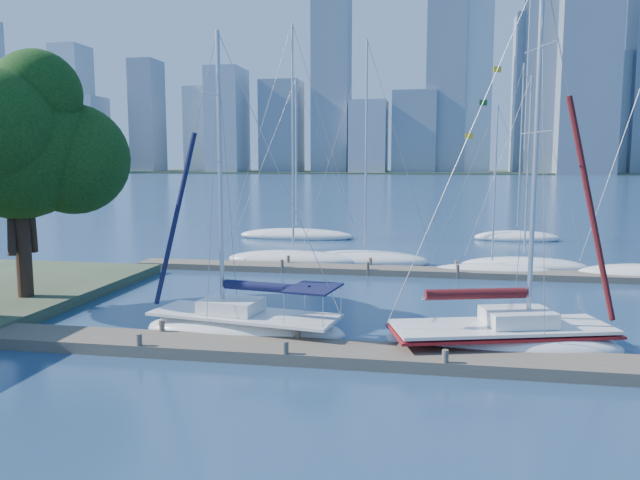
# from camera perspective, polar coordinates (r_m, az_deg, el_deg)

# --- Properties ---
(ground) EXTENTS (700.00, 700.00, 0.00)m
(ground) POSITION_cam_1_polar(r_m,az_deg,el_deg) (21.19, -2.60, -10.64)
(ground) COLOR #172F4C
(ground) RESTS_ON ground
(near_dock) EXTENTS (26.00, 2.00, 0.40)m
(near_dock) POSITION_cam_1_polar(r_m,az_deg,el_deg) (21.12, -2.60, -10.13)
(near_dock) COLOR brown
(near_dock) RESTS_ON ground
(far_dock) EXTENTS (30.00, 1.80, 0.36)m
(far_dock) POSITION_cam_1_polar(r_m,az_deg,el_deg) (36.30, 6.07, -2.80)
(far_dock) COLOR brown
(far_dock) RESTS_ON ground
(far_shore) EXTENTS (800.00, 100.00, 1.50)m
(far_shore) POSITION_cam_1_polar(r_m,az_deg,el_deg) (339.75, 9.41, 6.12)
(far_shore) COLOR #38472D
(far_shore) RESTS_ON ground
(tree) EXTENTS (8.70, 7.91, 11.12)m
(tree) POSITION_cam_1_polar(r_m,az_deg,el_deg) (30.19, -25.94, 8.20)
(tree) COLOR black
(tree) RESTS_ON ground
(sailboat_navy) EXTENTS (7.91, 3.71, 11.63)m
(sailboat_navy) POSITION_cam_1_polar(r_m,az_deg,el_deg) (23.38, -6.95, -6.56)
(sailboat_navy) COLOR white
(sailboat_navy) RESTS_ON ground
(sailboat_maroon) EXTENTS (8.37, 4.69, 13.33)m
(sailboat_maroon) POSITION_cam_1_polar(r_m,az_deg,el_deg) (22.31, 16.34, -7.13)
(sailboat_maroon) COLOR white
(sailboat_maroon) RESTS_ON ground
(bg_boat_1) EXTENTS (8.93, 4.41, 15.15)m
(bg_boat_1) POSITION_cam_1_polar(r_m,az_deg,el_deg) (39.65, -2.44, -1.73)
(bg_boat_1) COLOR white
(bg_boat_1) RESTS_ON ground
(bg_boat_2) EXTENTS (8.16, 2.69, 14.22)m
(bg_boat_2) POSITION_cam_1_polar(r_m,az_deg,el_deg) (39.66, 4.14, -1.75)
(bg_boat_2) COLOR white
(bg_boat_2) RESTS_ON ground
(bg_boat_3) EXTENTS (6.87, 2.02, 9.87)m
(bg_boat_3) POSITION_cam_1_polar(r_m,az_deg,el_deg) (37.14, 15.44, -2.75)
(bg_boat_3) COLOR white
(bg_boat_3) RESTS_ON ground
(bg_boat_4) EXTENTS (7.76, 4.33, 11.76)m
(bg_boat_4) POSITION_cam_1_polar(r_m,az_deg,el_deg) (39.37, 18.13, -2.22)
(bg_boat_4) COLOR white
(bg_boat_4) RESTS_ON ground
(bg_boat_6) EXTENTS (10.05, 4.90, 13.45)m
(bg_boat_6) POSITION_cam_1_polar(r_m,az_deg,el_deg) (52.33, -2.16, 0.45)
(bg_boat_6) COLOR white
(bg_boat_6) RESTS_ON ground
(bg_boat_7) EXTENTS (7.22, 4.48, 14.55)m
(bg_boat_7) POSITION_cam_1_polar(r_m,az_deg,el_deg) (53.56, 17.57, 0.29)
(bg_boat_7) COLOR white
(bg_boat_7) RESTS_ON ground
(skyline) EXTENTS (502.38, 51.31, 116.10)m
(skyline) POSITION_cam_1_polar(r_m,az_deg,el_deg) (312.01, 13.56, 12.65)
(skyline) COLOR #8696AD
(skyline) RESTS_ON ground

